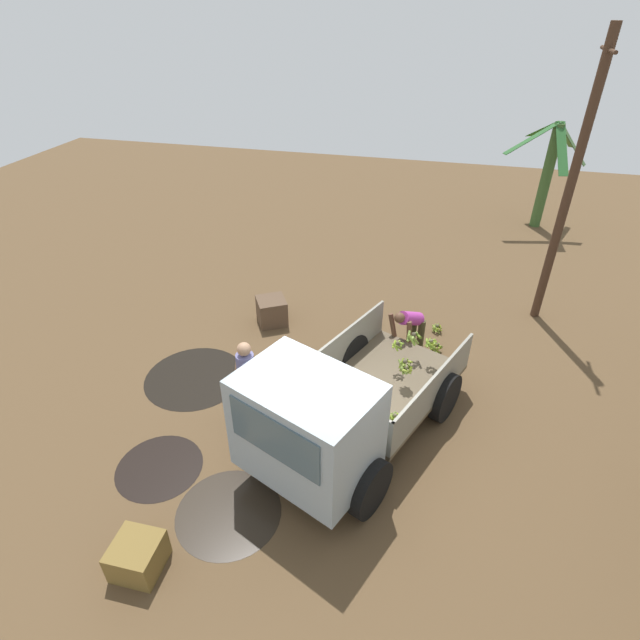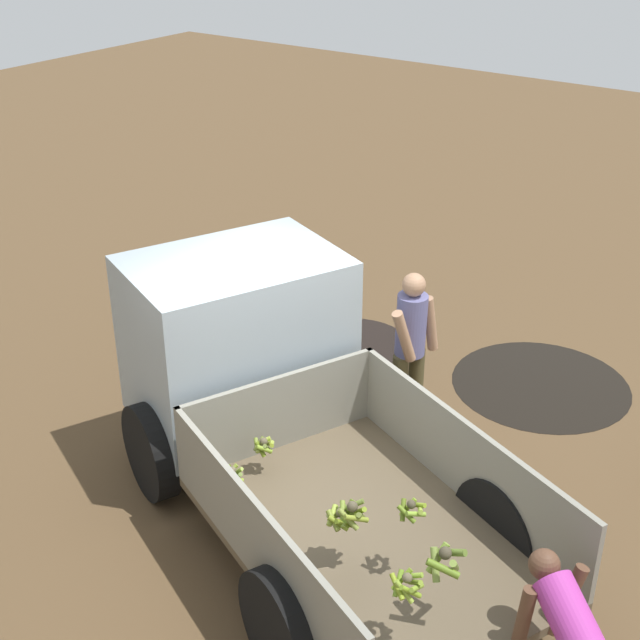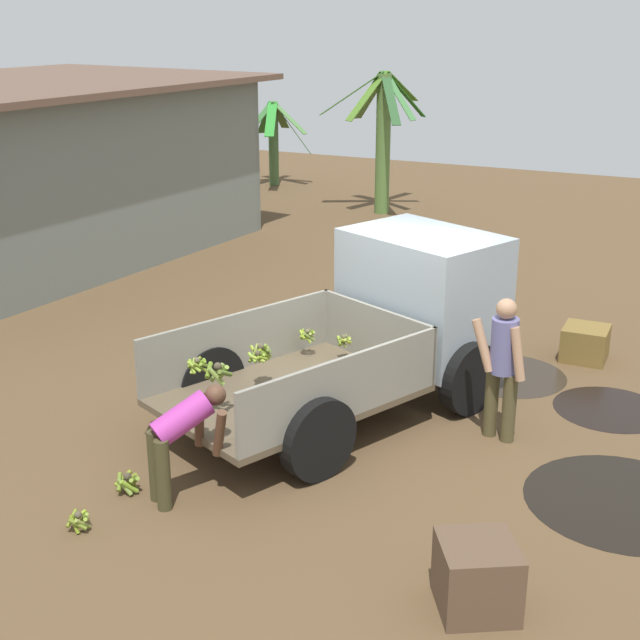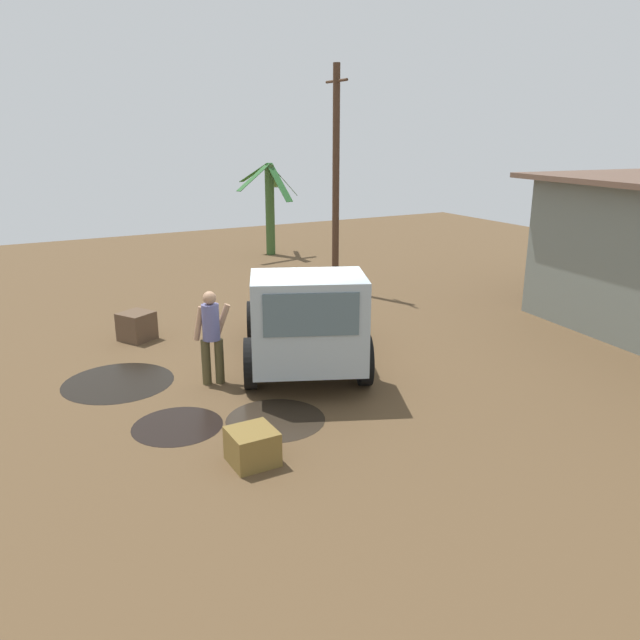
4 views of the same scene
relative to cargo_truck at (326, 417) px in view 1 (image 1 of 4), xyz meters
The scene contains 13 objects.
ground 1.15m from the cargo_truck, 162.98° to the left, with size 36.00×36.00×0.00m, color brown.
mud_patch_0 2.01m from the cargo_truck, 44.36° to the right, with size 1.58×1.58×0.01m, color #2C241B.
mud_patch_1 2.92m from the cargo_truck, 75.13° to the right, with size 1.40×1.40×0.01m, color black.
mud_patch_2 3.60m from the cargo_truck, 116.61° to the right, with size 1.99×1.99×0.01m, color black.
cargo_truck is the anchor object (origin of this frame).
utility_pole 7.11m from the cargo_truck, 145.90° to the left, with size 1.07×0.19×6.09m.
banana_palm_0 12.32m from the cargo_truck, 158.94° to the left, with size 2.39×2.47×3.30m.
person_foreground_visitor 1.70m from the cargo_truck, 114.10° to the right, with size 0.39×0.70×1.71m.
person_worker_loading 3.57m from the cargo_truck, 163.51° to the left, with size 0.80×0.82×1.17m.
banana_bunch_on_ground_0 4.02m from the cargo_truck, 156.03° to the left, with size 0.29×0.28×0.23m.
banana_bunch_on_ground_1 4.73m from the cargo_truck, 160.09° to the left, with size 0.25×0.25×0.21m.
wooden_crate_0 4.49m from the cargo_truck, 150.26° to the right, with size 0.64×0.64×0.61m, color brown.
wooden_crate_1 3.15m from the cargo_truck, 41.54° to the right, with size 0.62×0.62×0.49m, color brown.
Camera 1 is at (5.75, 1.13, 6.48)m, focal length 28.00 mm.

